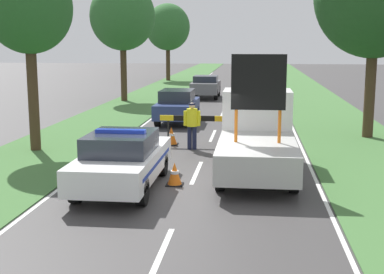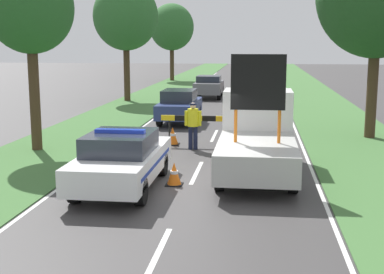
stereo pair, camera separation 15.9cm
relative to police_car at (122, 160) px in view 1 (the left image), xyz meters
The scene contains 19 objects.
ground_plane 2.00m from the police_car, 13.82° to the left, with size 160.00×160.00×0.00m, color #3D3A3A.
lane_markings 17.76m from the police_car, 84.23° to the left, with size 7.03×73.01×0.01m.
grass_verge_left 20.81m from the police_car, 100.63° to the left, with size 4.11×120.00×0.03m.
grass_verge_right 21.75m from the police_car, 70.09° to the left, with size 4.11×120.00×0.03m.
police_car is the anchor object (origin of this frame).
work_truck 4.23m from the police_car, 32.38° to the left, with size 2.15×5.48×3.56m.
road_barrier 6.35m from the police_car, 76.35° to the left, with size 3.12×0.08×1.14m.
police_officer 5.56m from the police_car, 77.05° to the left, with size 0.62×0.39×1.72m.
pedestrian_civilian 6.37m from the police_car, 65.42° to the left, with size 0.63×0.40×1.77m.
traffic_cone_near_police 4.71m from the police_car, 98.32° to the left, with size 0.39×0.39×0.54m.
traffic_cone_centre_front 6.25m from the police_car, 86.67° to the left, with size 0.50×0.50×0.68m.
traffic_cone_near_truck 1.49m from the police_car, 19.44° to the left, with size 0.46×0.46×0.63m.
queued_car_hatch_blue 11.91m from the police_car, 91.02° to the left, with size 1.73×4.43×1.59m.
queued_car_van_white 18.34m from the police_car, 79.23° to the left, with size 1.89×4.01×1.58m.
queued_car_suv_grey 23.38m from the police_car, 89.62° to the left, with size 1.82×3.99×1.54m.
queued_car_wagon_maroon 29.72m from the police_car, 83.05° to the left, with size 1.90×4.38×1.54m.
roadside_tree_near_right 7.56m from the police_car, 133.59° to the left, with size 3.02×3.02×6.62m.
roadside_tree_mid_left 39.94m from the police_car, 97.30° to the left, with size 4.34×4.34×7.55m.
roadside_tree_mid_right 21.84m from the police_car, 103.57° to the left, with size 4.18×4.18×7.68m.
Camera 1 is at (1.64, -14.03, 3.90)m, focal length 50.00 mm.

